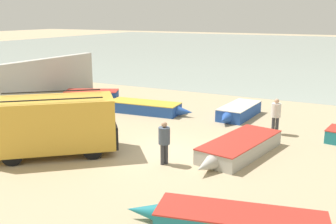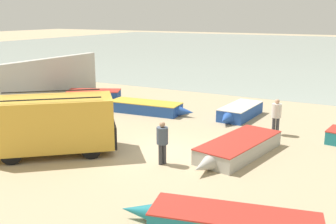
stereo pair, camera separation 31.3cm
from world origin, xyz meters
TOP-DOWN VIEW (x-y plane):
  - ground_plane at (0.00, 0.00)m, footprint 200.00×200.00m
  - sea_water at (0.00, 52.00)m, footprint 120.00×80.00m
  - parked_van at (-3.48, -2.06)m, footprint 4.87×4.55m
  - fishing_rowboat_0 at (-3.60, 5.29)m, footprint 4.91×1.69m
  - fishing_rowboat_1 at (2.93, 1.09)m, footprint 2.38×5.20m
  - fishing_rowboat_2 at (-7.89, 1.94)m, footprint 1.60×4.32m
  - fishing_rowboat_3 at (1.19, 6.66)m, footprint 1.58×4.00m
  - fishing_rowboat_5 at (4.50, -4.38)m, footprint 5.19×2.15m
  - fishing_rowboat_6 at (-8.41, 6.31)m, footprint 3.98×2.58m
  - fisherman_0 at (-7.39, -1.20)m, footprint 0.43×0.43m
  - fisherman_1 at (0.81, -1.06)m, footprint 0.42×0.42m
  - fisherman_2 at (3.58, 4.57)m, footprint 0.43×0.43m

SIDE VIEW (x-z plane):
  - ground_plane at x=0.00m, z-range 0.00..0.00m
  - sea_water at x=0.00m, z-range 0.00..0.01m
  - fishing_rowboat_5 at x=4.50m, z-range 0.00..0.56m
  - fishing_rowboat_2 at x=-7.89m, z-range 0.00..0.58m
  - fishing_rowboat_1 at x=2.93m, z-range 0.00..0.61m
  - fishing_rowboat_0 at x=-3.60m, z-range 0.00..0.61m
  - fishing_rowboat_3 at x=1.19m, z-range 0.00..0.65m
  - fishing_rowboat_6 at x=-8.41m, z-range 0.00..0.68m
  - fisherman_1 at x=0.81m, z-range 0.16..1.77m
  - fisherman_2 at x=3.58m, z-range 0.16..1.81m
  - fisherman_0 at x=-7.39m, z-range 0.16..1.82m
  - parked_van at x=-3.48m, z-range 0.04..2.42m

